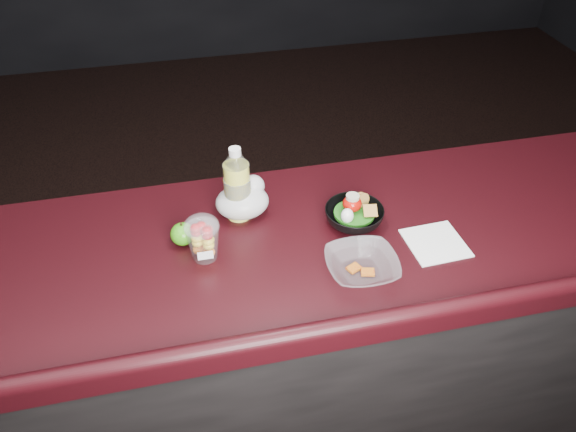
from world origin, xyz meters
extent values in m
cube|color=black|center=(0.00, 0.30, 0.49)|extent=(4.00, 0.65, 0.98)
cube|color=black|center=(0.00, 0.30, 1.00)|extent=(4.06, 0.71, 0.04)
cylinder|color=yellow|center=(-0.01, 0.45, 1.11)|extent=(0.07, 0.07, 0.18)
cylinder|color=white|center=(-0.01, 0.45, 1.11)|extent=(0.08, 0.08, 0.18)
cone|color=white|center=(-0.01, 0.45, 1.22)|extent=(0.07, 0.07, 0.03)
cylinder|color=white|center=(-0.01, 0.45, 1.25)|extent=(0.03, 0.03, 0.02)
cylinder|color=#072D99|center=(-0.01, 0.45, 1.11)|extent=(0.08, 0.08, 0.09)
ellipsoid|color=white|center=(-0.14, 0.28, 1.13)|extent=(0.10, 0.10, 0.05)
ellipsoid|color=#29880F|center=(-0.19, 0.36, 1.05)|extent=(0.07, 0.07, 0.06)
cylinder|color=black|center=(-0.19, 0.36, 1.09)|extent=(0.01, 0.01, 0.01)
ellipsoid|color=silver|center=(0.00, 0.45, 1.07)|extent=(0.16, 0.13, 0.09)
sphere|color=silver|center=(0.04, 0.47, 1.10)|extent=(0.07, 0.07, 0.07)
imported|color=black|center=(0.31, 0.33, 1.05)|extent=(0.20, 0.20, 0.05)
cylinder|color=#0F470C|center=(0.31, 0.33, 1.06)|extent=(0.12, 0.12, 0.01)
ellipsoid|color=#A60D07|center=(0.31, 0.35, 1.09)|extent=(0.06, 0.06, 0.05)
cylinder|color=beige|center=(0.31, 0.35, 1.11)|extent=(0.04, 0.04, 0.01)
ellipsoid|color=white|center=(0.28, 0.31, 1.08)|extent=(0.04, 0.04, 0.05)
imported|color=silver|center=(0.27, 0.13, 1.04)|extent=(0.20, 0.20, 0.05)
cube|color=#990F0C|center=(0.25, 0.14, 1.03)|extent=(0.04, 0.04, 0.01)
cube|color=#990F0C|center=(0.28, 0.12, 1.03)|extent=(0.04, 0.04, 0.01)
cube|color=white|center=(0.51, 0.19, 1.02)|extent=(0.17, 0.17, 0.00)
camera|label=1|loc=(-0.16, -0.88, 2.10)|focal=35.00mm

